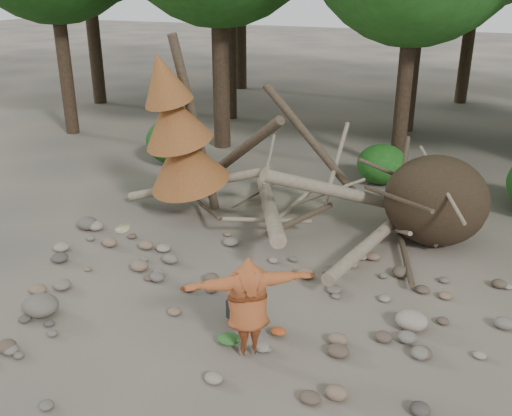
% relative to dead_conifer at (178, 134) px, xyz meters
% --- Properties ---
extents(ground, '(120.00, 120.00, 0.00)m').
position_rel_dead_conifer_xyz_m(ground, '(3.12, -3.37, -2.11)').
color(ground, '#514C44').
rests_on(ground, ground).
extents(deadfall_pile, '(8.55, 5.24, 3.30)m').
position_rel_dead_conifer_xyz_m(deadfall_pile, '(5.13, 0.87, -1.16)').
color(deadfall_pile, '#332619').
rests_on(deadfall_pile, ground).
extents(dead_conifer, '(2.06, 2.16, 4.35)m').
position_rel_dead_conifer_xyz_m(dead_conifer, '(0.00, 0.00, 0.00)').
color(dead_conifer, '#4C3F30').
rests_on(dead_conifer, ground).
extents(bush_left, '(1.80, 1.80, 1.44)m').
position_rel_dead_conifer_xyz_m(bush_left, '(-2.38, 3.83, -1.39)').
color(bush_left, '#194D14').
rests_on(bush_left, ground).
extents(bush_mid, '(1.40, 1.40, 1.12)m').
position_rel_dead_conifer_xyz_m(bush_mid, '(3.92, 4.43, -1.55)').
color(bush_mid, '#22611C').
rests_on(bush_mid, ground).
extents(frisbee_thrower, '(3.19, 1.57, 1.81)m').
position_rel_dead_conifer_xyz_m(frisbee_thrower, '(3.61, -4.33, -1.22)').
color(frisbee_thrower, '#964621').
rests_on(frisbee_thrower, ground).
extents(backpack, '(0.59, 0.50, 0.33)m').
position_rel_dead_conifer_xyz_m(backpack, '(3.17, -3.53, -1.94)').
color(backpack, black).
rests_on(backpack, ground).
extents(cloth_green, '(0.37, 0.31, 0.14)m').
position_rel_dead_conifer_xyz_m(cloth_green, '(3.22, -4.22, -2.04)').
color(cloth_green, '#2A5B24').
rests_on(cloth_green, ground).
extents(cloth_orange, '(0.27, 0.22, 0.10)m').
position_rel_dead_conifer_xyz_m(cloth_orange, '(3.86, -3.68, -2.06)').
color(cloth_orange, '#A5431C').
rests_on(cloth_orange, ground).
extents(boulder_front_left, '(0.62, 0.56, 0.37)m').
position_rel_dead_conifer_xyz_m(boulder_front_left, '(-0.14, -4.66, -1.92)').
color(boulder_front_left, '#605A50').
rests_on(boulder_front_left, ground).
extents(boulder_mid_right, '(0.53, 0.48, 0.32)m').
position_rel_dead_conifer_xyz_m(boulder_mid_right, '(5.82, -2.63, -1.95)').
color(boulder_mid_right, gray).
rests_on(boulder_mid_right, ground).
extents(boulder_mid_left, '(0.49, 0.44, 0.30)m').
position_rel_dead_conifer_xyz_m(boulder_mid_left, '(-1.72, -1.39, -1.96)').
color(boulder_mid_left, '#575249').
rests_on(boulder_mid_left, ground).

